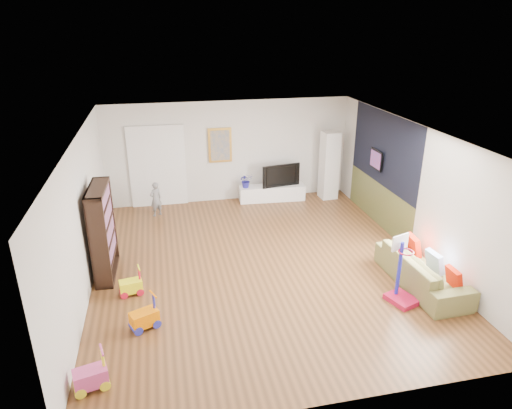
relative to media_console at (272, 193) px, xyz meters
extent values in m
cube|color=brown|center=(-1.10, -3.42, -0.21)|extent=(6.50, 7.50, 0.00)
cube|color=white|center=(-1.10, -3.42, 2.49)|extent=(6.50, 7.50, 0.00)
cube|color=silver|center=(-1.10, 0.33, 1.14)|extent=(6.50, 0.00, 2.70)
cube|color=silver|center=(-1.10, -7.17, 1.14)|extent=(6.50, 0.00, 2.70)
cube|color=silver|center=(-4.35, -3.42, 1.14)|extent=(0.00, 7.50, 2.70)
cube|color=white|center=(2.15, -3.42, 1.14)|extent=(0.00, 7.50, 2.70)
cube|color=black|center=(2.13, -2.02, 1.64)|extent=(0.01, 3.20, 1.70)
cube|color=brown|center=(2.13, -2.02, 0.29)|extent=(0.01, 3.20, 1.00)
cube|color=white|center=(-3.00, 0.29, 0.84)|extent=(1.45, 0.06, 2.10)
cube|color=gold|center=(-1.35, 0.29, 1.34)|extent=(0.62, 0.06, 0.92)
cube|color=#7F3F8C|center=(2.07, -1.82, 1.34)|extent=(0.04, 0.56, 0.46)
cube|color=white|center=(0.00, 0.00, 0.00)|extent=(1.81, 0.55, 0.42)
cube|color=white|center=(1.57, -0.13, 0.72)|extent=(0.46, 0.46, 1.86)
cube|color=black|center=(-4.09, -3.13, 0.69)|extent=(0.36, 1.24, 1.79)
imported|color=olive|center=(1.65, -4.83, 0.10)|extent=(0.89, 2.13, 0.61)
cube|color=#AF0F35|center=(1.03, -5.26, 0.41)|extent=(0.57, 0.62, 1.23)
cube|color=#FEFF15|center=(-3.62, -4.00, 0.05)|extent=(0.43, 0.31, 0.52)
cube|color=orange|center=(-3.37, -5.05, 0.08)|extent=(0.50, 0.42, 0.58)
cube|color=#D5448C|center=(-4.06, -6.24, 0.08)|extent=(0.49, 0.37, 0.58)
imported|color=gray|center=(-3.11, -0.43, 0.24)|extent=(0.39, 0.35, 0.89)
imported|color=black|center=(0.21, -0.01, 0.52)|extent=(1.08, 0.31, 0.62)
imported|color=navy|center=(-0.71, 0.02, 0.40)|extent=(0.40, 0.36, 0.39)
cube|color=red|center=(1.86, -5.44, 0.28)|extent=(0.10, 0.36, 0.36)
cube|color=white|center=(1.85, -4.86, 0.28)|extent=(0.14, 0.40, 0.40)
cube|color=#B71605|center=(1.83, -4.18, 0.28)|extent=(0.13, 0.41, 0.40)
camera|label=1|loc=(-2.92, -11.36, 4.39)|focal=32.00mm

